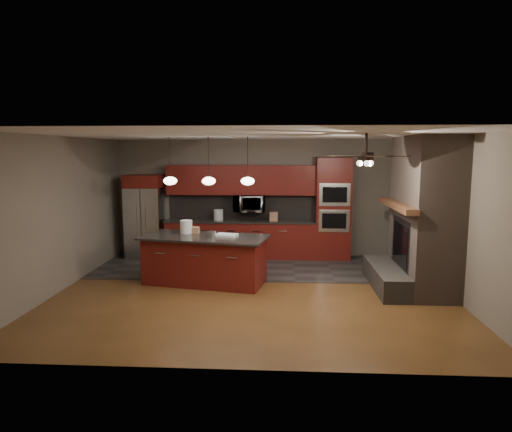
# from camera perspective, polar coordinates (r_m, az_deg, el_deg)

# --- Properties ---
(ground) EXTENTS (7.00, 7.00, 0.00)m
(ground) POSITION_cam_1_polar(r_m,az_deg,el_deg) (8.39, -0.35, -9.41)
(ground) COLOR brown
(ground) RESTS_ON ground
(ceiling) EXTENTS (7.00, 6.00, 0.02)m
(ceiling) POSITION_cam_1_polar(r_m,az_deg,el_deg) (8.01, -0.37, 10.06)
(ceiling) COLOR white
(ceiling) RESTS_ON back_wall
(back_wall) EXTENTS (7.00, 0.02, 2.80)m
(back_wall) POSITION_cam_1_polar(r_m,az_deg,el_deg) (11.06, 0.65, 2.25)
(back_wall) COLOR #655C50
(back_wall) RESTS_ON ground
(right_wall) EXTENTS (0.02, 6.00, 2.80)m
(right_wall) POSITION_cam_1_polar(r_m,az_deg,el_deg) (8.60, 23.60, -0.10)
(right_wall) COLOR #655C50
(right_wall) RESTS_ON ground
(left_wall) EXTENTS (0.02, 6.00, 2.80)m
(left_wall) POSITION_cam_1_polar(r_m,az_deg,el_deg) (9.01, -23.16, 0.27)
(left_wall) COLOR #655C50
(left_wall) RESTS_ON ground
(slate_tile_patch) EXTENTS (7.00, 2.40, 0.01)m
(slate_tile_patch) POSITION_cam_1_polar(r_m,az_deg,el_deg) (10.12, 0.31, -6.33)
(slate_tile_patch) COLOR #33302E
(slate_tile_patch) RESTS_ON ground
(fireplace_column) EXTENTS (1.30, 2.10, 2.80)m
(fireplace_column) POSITION_cam_1_polar(r_m,az_deg,el_deg) (8.84, 19.87, -0.37)
(fireplace_column) COLOR brown
(fireplace_column) RESTS_ON ground
(back_cabinetry) EXTENTS (3.59, 0.64, 2.20)m
(back_cabinetry) POSITION_cam_1_polar(r_m,az_deg,el_deg) (10.90, -1.92, -0.52)
(back_cabinetry) COLOR maroon
(back_cabinetry) RESTS_ON ground
(oven_tower) EXTENTS (0.80, 0.63, 2.38)m
(oven_tower) POSITION_cam_1_polar(r_m,az_deg,el_deg) (10.83, 9.59, 0.90)
(oven_tower) COLOR maroon
(oven_tower) RESTS_ON ground
(microwave) EXTENTS (0.73, 0.41, 0.50)m
(microwave) POSITION_cam_1_polar(r_m,az_deg,el_deg) (10.84, -0.87, 1.60)
(microwave) COLOR silver
(microwave) RESTS_ON back_cabinetry
(refrigerator) EXTENTS (0.84, 0.75, 1.97)m
(refrigerator) POSITION_cam_1_polar(r_m,az_deg,el_deg) (11.21, -13.66, -0.03)
(refrigerator) COLOR silver
(refrigerator) RESTS_ON ground
(kitchen_island) EXTENTS (2.55, 1.52, 0.92)m
(kitchen_island) POSITION_cam_1_polar(r_m,az_deg,el_deg) (8.85, -6.39, -5.41)
(kitchen_island) COLOR maroon
(kitchen_island) RESTS_ON ground
(white_bucket) EXTENTS (0.29, 0.29, 0.26)m
(white_bucket) POSITION_cam_1_polar(r_m,az_deg,el_deg) (9.10, -8.72, -1.34)
(white_bucket) COLOR silver
(white_bucket) RESTS_ON kitchen_island
(paint_can) EXTENTS (0.17, 0.17, 0.11)m
(paint_can) POSITION_cam_1_polar(r_m,az_deg,el_deg) (8.65, -5.56, -2.27)
(paint_can) COLOR #A0A0A5
(paint_can) RESTS_ON kitchen_island
(paint_tray) EXTENTS (0.47, 0.38, 0.04)m
(paint_tray) POSITION_cam_1_polar(r_m,az_deg,el_deg) (8.71, -3.73, -2.40)
(paint_tray) COLOR white
(paint_tray) RESTS_ON kitchen_island
(cardboard_box) EXTENTS (0.20, 0.16, 0.12)m
(cardboard_box) POSITION_cam_1_polar(r_m,az_deg,el_deg) (9.10, -7.71, -1.75)
(cardboard_box) COLOR #9C7250
(cardboard_box) RESTS_ON kitchen_island
(counter_bucket) EXTENTS (0.26, 0.26, 0.25)m
(counter_bucket) POSITION_cam_1_polar(r_m,az_deg,el_deg) (10.90, -4.71, 0.16)
(counter_bucket) COLOR silver
(counter_bucket) RESTS_ON back_cabinetry
(counter_box) EXTENTS (0.20, 0.16, 0.21)m
(counter_box) POSITION_cam_1_polar(r_m,az_deg,el_deg) (10.75, 2.24, -0.05)
(counter_box) COLOR #A57455
(counter_box) RESTS_ON back_cabinetry
(pendant_left) EXTENTS (0.26, 0.26, 0.92)m
(pendant_left) POSITION_cam_1_polar(r_m,az_deg,el_deg) (8.97, -10.67, 4.37)
(pendant_left) COLOR black
(pendant_left) RESTS_ON ceiling
(pendant_center) EXTENTS (0.26, 0.26, 0.92)m
(pendant_center) POSITION_cam_1_polar(r_m,az_deg,el_deg) (8.82, -5.93, 4.41)
(pendant_center) COLOR black
(pendant_center) RESTS_ON ceiling
(pendant_right) EXTENTS (0.26, 0.26, 0.92)m
(pendant_right) POSITION_cam_1_polar(r_m,az_deg,el_deg) (8.73, -1.05, 4.41)
(pendant_right) COLOR black
(pendant_right) RESTS_ON ceiling
(ceiling_fan) EXTENTS (1.27, 1.33, 0.41)m
(ceiling_fan) POSITION_cam_1_polar(r_m,az_deg,el_deg) (7.30, 13.57, 7.35)
(ceiling_fan) COLOR black
(ceiling_fan) RESTS_ON ceiling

